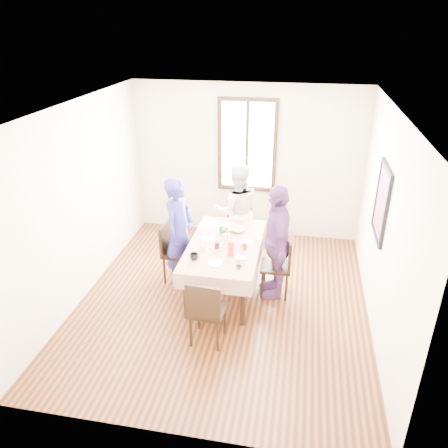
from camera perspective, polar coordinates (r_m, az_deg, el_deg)
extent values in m
plane|color=black|center=(6.31, -0.09, -9.95)|extent=(4.50, 4.50, 0.00)
plane|color=beige|center=(7.71, 3.02, 8.09)|extent=(4.00, 0.00, 4.00)
plane|color=beige|center=(5.65, 20.25, -0.34)|extent=(0.00, 4.50, 4.50)
cube|color=black|center=(7.61, 3.05, 10.20)|extent=(1.02, 0.06, 1.62)
cube|color=white|center=(7.62, 3.06, 10.22)|extent=(0.90, 0.02, 1.50)
cube|color=red|center=(5.84, 19.96, 2.71)|extent=(0.04, 0.76, 0.96)
cube|color=black|center=(6.34, 0.08, -5.72)|extent=(0.88, 1.63, 0.75)
cube|color=#5F0D04|center=(6.15, 0.09, -2.69)|extent=(1.00, 1.75, 0.01)
cube|color=black|center=(6.58, -5.97, -3.80)|extent=(0.46, 0.46, 0.91)
cube|color=black|center=(6.27, 6.80, -5.46)|extent=(0.42, 0.42, 0.91)
cube|color=black|center=(7.27, 1.69, -0.64)|extent=(0.44, 0.44, 0.91)
cube|color=black|center=(5.38, -2.13, -11.13)|extent=(0.45, 0.45, 0.91)
imported|color=navy|center=(6.40, -5.95, -0.99)|extent=(0.52, 0.67, 1.64)
imported|color=white|center=(7.11, 1.70, 1.74)|extent=(0.90, 0.77, 1.59)
imported|color=#623772|center=(6.08, 6.80, -2.35)|extent=(0.61, 1.05, 1.68)
imported|color=black|center=(5.76, -3.94, -4.28)|extent=(0.13, 0.13, 0.09)
imported|color=red|center=(6.00, 2.69, -3.02)|extent=(0.11, 0.11, 0.08)
imported|color=#0C7226|center=(6.45, -0.22, -0.77)|extent=(0.14, 0.14, 0.08)
imported|color=white|center=(6.49, 1.73, -0.74)|extent=(0.24, 0.24, 0.06)
cube|color=red|center=(5.82, 0.92, -3.24)|extent=(0.07, 0.07, 0.21)
cylinder|color=white|center=(5.69, 2.18, -4.80)|extent=(0.12, 0.12, 0.06)
cylinder|color=black|center=(6.02, -0.94, -2.77)|extent=(0.07, 0.07, 0.10)
cylinder|color=silver|center=(5.95, -2.85, -3.17)|extent=(0.06, 0.06, 0.09)
cube|color=black|center=(5.60, 1.87, -5.66)|extent=(0.06, 0.12, 0.01)
cylinder|color=silver|center=(6.15, 0.26, -1.91)|extent=(0.07, 0.07, 0.13)
cylinder|color=white|center=(6.26, -2.18, -2.04)|extent=(0.20, 0.20, 0.01)
cylinder|color=white|center=(6.17, 2.88, -2.49)|extent=(0.20, 0.20, 0.01)
cylinder|color=white|center=(6.68, 0.81, -0.14)|extent=(0.20, 0.20, 0.01)
cylinder|color=white|center=(5.68, -1.16, -5.15)|extent=(0.20, 0.20, 0.01)
cylinder|color=blue|center=(5.67, 2.19, -4.48)|extent=(0.12, 0.12, 0.01)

